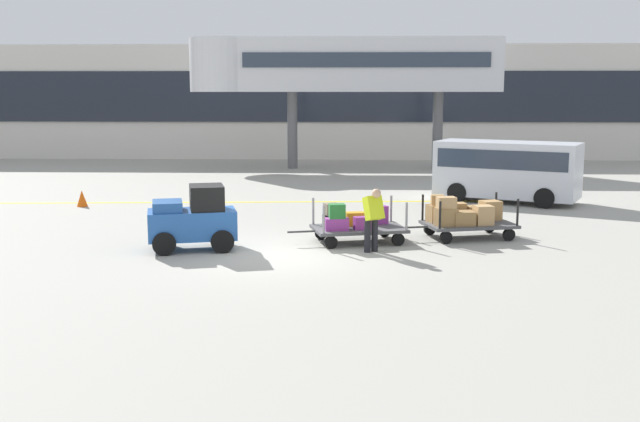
{
  "coord_description": "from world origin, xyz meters",
  "views": [
    {
      "loc": [
        1.73,
        -17.33,
        3.85
      ],
      "look_at": [
        1.09,
        0.77,
        0.93
      ],
      "focal_mm": 42.03,
      "sensor_mm": 36.0,
      "label": 1
    }
  ],
  "objects_px": {
    "safety_cone_near": "(82,198)",
    "baggage_tug": "(193,219)",
    "baggage_cart_middle": "(465,217)",
    "shuttle_van": "(507,167)",
    "baggage_cart_lead": "(354,223)",
    "baggage_handler": "(373,217)"
  },
  "relations": [
    {
      "from": "baggage_tug",
      "to": "shuttle_van",
      "type": "bearing_deg",
      "value": 41.76
    },
    {
      "from": "baggage_tug",
      "to": "baggage_cart_lead",
      "type": "height_order",
      "value": "baggage_tug"
    },
    {
      "from": "baggage_tug",
      "to": "baggage_handler",
      "type": "relative_size",
      "value": 1.47
    },
    {
      "from": "shuttle_van",
      "to": "safety_cone_near",
      "type": "height_order",
      "value": "shuttle_van"
    },
    {
      "from": "baggage_handler",
      "to": "safety_cone_near",
      "type": "distance_m",
      "value": 11.75
    },
    {
      "from": "shuttle_van",
      "to": "safety_cone_near",
      "type": "bearing_deg",
      "value": -173.69
    },
    {
      "from": "baggage_handler",
      "to": "safety_cone_near",
      "type": "xyz_separation_m",
      "value": [
        -9.5,
        6.89,
        -0.59
      ]
    },
    {
      "from": "baggage_tug",
      "to": "baggage_cart_lead",
      "type": "bearing_deg",
      "value": 14.16
    },
    {
      "from": "baggage_cart_lead",
      "to": "baggage_handler",
      "type": "relative_size",
      "value": 1.98
    },
    {
      "from": "safety_cone_near",
      "to": "baggage_tug",
      "type": "bearing_deg",
      "value": -52.54
    },
    {
      "from": "baggage_cart_lead",
      "to": "shuttle_van",
      "type": "height_order",
      "value": "shuttle_van"
    },
    {
      "from": "baggage_handler",
      "to": "shuttle_van",
      "type": "relative_size",
      "value": 0.3
    },
    {
      "from": "baggage_cart_lead",
      "to": "safety_cone_near",
      "type": "xyz_separation_m",
      "value": [
        -9.07,
        5.73,
        -0.22
      ]
    },
    {
      "from": "shuttle_van",
      "to": "baggage_cart_middle",
      "type": "bearing_deg",
      "value": -110.54
    },
    {
      "from": "baggage_handler",
      "to": "safety_cone_near",
      "type": "bearing_deg",
      "value": 144.05
    },
    {
      "from": "baggage_cart_lead",
      "to": "baggage_cart_middle",
      "type": "bearing_deg",
      "value": 14.11
    },
    {
      "from": "baggage_cart_middle",
      "to": "baggage_handler",
      "type": "height_order",
      "value": "baggage_handler"
    },
    {
      "from": "baggage_cart_middle",
      "to": "shuttle_van",
      "type": "distance_m",
      "value": 7.07
    },
    {
      "from": "baggage_cart_lead",
      "to": "baggage_handler",
      "type": "distance_m",
      "value": 1.3
    },
    {
      "from": "baggage_cart_middle",
      "to": "baggage_handler",
      "type": "distance_m",
      "value": 3.14
    },
    {
      "from": "baggage_cart_middle",
      "to": "baggage_cart_lead",
      "type": "bearing_deg",
      "value": -165.89
    },
    {
      "from": "baggage_tug",
      "to": "safety_cone_near",
      "type": "relative_size",
      "value": 4.19
    }
  ]
}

